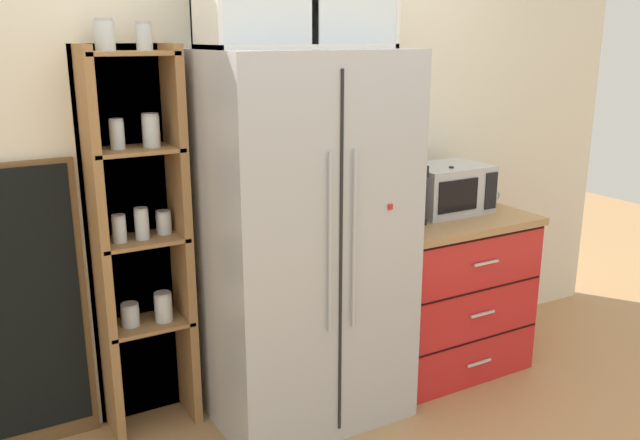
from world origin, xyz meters
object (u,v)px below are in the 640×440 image
object	(u,v)px
microwave	(447,189)
coffee_maker	(399,193)
mug_sage	(490,197)
bottle_green	(450,194)
refrigerator	(302,241)
mug_charcoal	(452,208)
chalkboard_menu	(16,312)

from	to	relation	value
microwave	coffee_maker	xyz separation A→B (m)	(-0.35, -0.04, 0.03)
mug_sage	bottle_green	world-z (taller)	bottle_green
refrigerator	mug_sage	world-z (taller)	refrigerator
mug_charcoal	mug_sage	bearing A→B (deg)	14.11
bottle_green	microwave	bearing A→B (deg)	61.77
coffee_maker	chalkboard_menu	distance (m)	1.90
mug_charcoal	bottle_green	xyz separation A→B (m)	(-0.00, 0.02, 0.07)
refrigerator	coffee_maker	size ratio (longest dim) A/B	5.70
mug_charcoal	bottle_green	distance (m)	0.08
mug_charcoal	chalkboard_menu	bearing A→B (deg)	170.98
refrigerator	mug_charcoal	distance (m)	0.91
coffee_maker	refrigerator	bearing A→B (deg)	-176.08
microwave	coffee_maker	size ratio (longest dim) A/B	1.42
refrigerator	bottle_green	distance (m)	0.92
refrigerator	microwave	bearing A→B (deg)	4.99
mug_sage	mug_charcoal	distance (m)	0.37
coffee_maker	mug_sage	world-z (taller)	coffee_maker
refrigerator	microwave	distance (m)	0.96
coffee_maker	mug_charcoal	xyz separation A→B (m)	(0.32, -0.05, -0.11)
bottle_green	chalkboard_menu	bearing A→B (deg)	171.61
microwave	chalkboard_menu	distance (m)	2.23
coffee_maker	chalkboard_menu	xyz separation A→B (m)	(-1.84, 0.29, -0.38)
refrigerator	coffee_maker	world-z (taller)	refrigerator
microwave	mug_charcoal	size ratio (longest dim) A/B	3.65
microwave	mug_sage	world-z (taller)	microwave
microwave	bottle_green	bearing A→B (deg)	-118.23
refrigerator	mug_charcoal	xyz separation A→B (m)	(0.91, -0.01, 0.04)
microwave	coffee_maker	bearing A→B (deg)	-173.21
mug_charcoal	refrigerator	bearing A→B (deg)	179.13
microwave	coffee_maker	world-z (taller)	coffee_maker
mug_sage	bottle_green	size ratio (longest dim) A/B	0.41
mug_charcoal	chalkboard_menu	size ratio (longest dim) A/B	0.09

